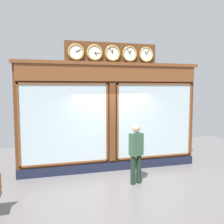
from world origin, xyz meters
name	(u,v)px	position (x,y,z in m)	size (l,w,h in m)	color
ground_plane	(146,211)	(0.00, 2.80, 0.00)	(14.00, 14.00, 0.00)	slate
shop_facade	(111,115)	(0.00, -0.12, 1.80)	(6.01, 0.42, 4.10)	#5B3319
pedestrian	(136,151)	(-0.35, 1.25, 0.93)	(0.40, 0.30, 1.69)	#1C2F21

